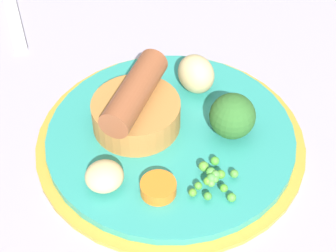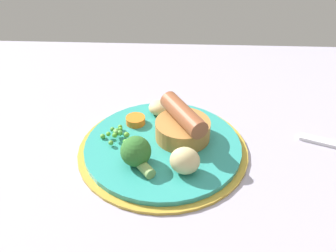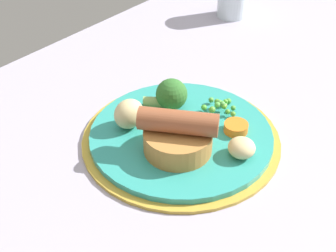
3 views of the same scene
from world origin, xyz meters
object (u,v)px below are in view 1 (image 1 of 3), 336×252
at_px(fork, 12,10).
at_px(carrot_slice_2, 158,188).
at_px(pea_pile, 214,178).
at_px(potato_chunk_0, 196,74).
at_px(potato_chunk_1, 104,176).
at_px(sausage_pudding, 136,108).
at_px(dinner_plate, 171,139).
at_px(broccoli_floret_near, 233,116).

bearing_deg(fork, carrot_slice_2, 14.49).
distance_m(pea_pile, fork, 0.39).
height_order(potato_chunk_0, potato_chunk_1, potato_chunk_0).
bearing_deg(pea_pile, sausage_pudding, -175.65).
height_order(dinner_plate, sausage_pudding, sausage_pudding).
distance_m(sausage_pudding, carrot_slice_2, 0.09).
height_order(potato_chunk_1, carrot_slice_2, potato_chunk_1).
bearing_deg(sausage_pudding, carrot_slice_2, -144.23).
bearing_deg(dinner_plate, potato_chunk_1, -81.77).
xyz_separation_m(pea_pile, carrot_slice_2, (-0.03, -0.04, -0.00)).
xyz_separation_m(broccoli_floret_near, carrot_slice_2, (0.01, -0.11, -0.02)).
bearing_deg(potato_chunk_1, pea_pile, 50.67).
height_order(pea_pile, carrot_slice_2, pea_pile).
height_order(dinner_plate, broccoli_floret_near, broccoli_floret_near).
xyz_separation_m(pea_pile, potato_chunk_1, (-0.06, -0.08, 0.00)).
bearing_deg(dinner_plate, pea_pile, -8.31).
height_order(dinner_plate, potato_chunk_1, potato_chunk_1).
relative_size(broccoli_floret_near, potato_chunk_1, 1.70).
bearing_deg(pea_pile, potato_chunk_0, 146.11).
distance_m(broccoli_floret_near, carrot_slice_2, 0.11).
xyz_separation_m(broccoli_floret_near, fork, (-0.35, -0.06, -0.03)).
bearing_deg(broccoli_floret_near, potato_chunk_0, -138.20).
distance_m(sausage_pudding, fork, 0.29).
bearing_deg(sausage_pudding, potato_chunk_1, -177.78).
bearing_deg(carrot_slice_2, fork, 173.39).
height_order(sausage_pudding, fork, sausage_pudding).
distance_m(potato_chunk_0, carrot_slice_2, 0.15).
bearing_deg(pea_pile, dinner_plate, 171.69).
relative_size(dinner_plate, fork, 1.53).
xyz_separation_m(dinner_plate, carrot_slice_2, (0.05, -0.06, 0.01)).
height_order(sausage_pudding, potato_chunk_0, sausage_pudding).
xyz_separation_m(potato_chunk_0, fork, (-0.28, -0.08, -0.03)).
bearing_deg(potato_chunk_0, potato_chunk_1, -72.48).
distance_m(carrot_slice_2, fork, 0.37).
xyz_separation_m(potato_chunk_0, potato_chunk_1, (0.05, -0.15, -0.01)).
xyz_separation_m(potato_chunk_1, fork, (-0.33, 0.08, -0.02)).
bearing_deg(carrot_slice_2, dinner_plate, 132.14).
height_order(pea_pile, potato_chunk_1, potato_chunk_1).
bearing_deg(broccoli_floret_near, sausage_pudding, -81.16).
xyz_separation_m(sausage_pudding, fork, (-0.29, 0.01, -0.04)).
bearing_deg(pea_pile, potato_chunk_1, -129.33).
height_order(pea_pile, fork, pea_pile).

